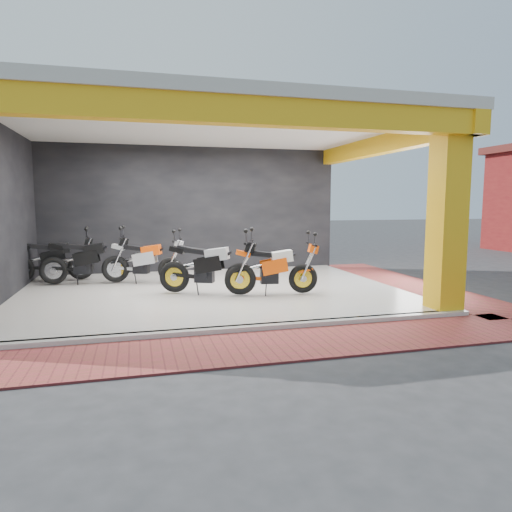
# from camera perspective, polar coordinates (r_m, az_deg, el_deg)

# --- Properties ---
(ground) EXTENTS (80.00, 80.00, 0.00)m
(ground) POSITION_cam_1_polar(r_m,az_deg,el_deg) (8.05, -3.25, -7.53)
(ground) COLOR #2D2D30
(ground) RESTS_ON ground
(showroom_floor) EXTENTS (8.00, 6.00, 0.10)m
(showroom_floor) POSITION_cam_1_polar(r_m,az_deg,el_deg) (9.96, -5.58, -4.50)
(showroom_floor) COLOR silver
(showroom_floor) RESTS_ON ground
(showroom_ceiling) EXTENTS (8.40, 6.40, 0.20)m
(showroom_ceiling) POSITION_cam_1_polar(r_m,az_deg,el_deg) (9.91, -5.83, 16.08)
(showroom_ceiling) COLOR beige
(showroom_ceiling) RESTS_ON corner_column
(back_wall) EXTENTS (8.20, 0.20, 3.50)m
(back_wall) POSITION_cam_1_polar(r_m,az_deg,el_deg) (12.85, -7.92, 5.61)
(back_wall) COLOR black
(back_wall) RESTS_ON ground
(corner_column) EXTENTS (0.50, 0.50, 3.50)m
(corner_column) POSITION_cam_1_polar(r_m,az_deg,el_deg) (8.71, 22.79, 4.68)
(corner_column) COLOR gold
(corner_column) RESTS_ON ground
(header_beam_front) EXTENTS (8.40, 0.30, 0.40)m
(header_beam_front) POSITION_cam_1_polar(r_m,az_deg,el_deg) (6.96, -1.70, 17.65)
(header_beam_front) COLOR gold
(header_beam_front) RESTS_ON corner_column
(header_beam_right) EXTENTS (0.30, 6.40, 0.40)m
(header_beam_right) POSITION_cam_1_polar(r_m,az_deg,el_deg) (11.22, 15.40, 13.22)
(header_beam_right) COLOR gold
(header_beam_right) RESTS_ON corner_column
(floor_kerb) EXTENTS (8.00, 0.20, 0.10)m
(floor_kerb) POSITION_cam_1_polar(r_m,az_deg,el_deg) (7.08, -1.57, -9.11)
(floor_kerb) COLOR silver
(floor_kerb) RESTS_ON ground
(paver_front) EXTENTS (9.00, 1.40, 0.03)m
(paver_front) POSITION_cam_1_polar(r_m,az_deg,el_deg) (6.36, 0.08, -11.26)
(paver_front) COLOR #9C3336
(paver_front) RESTS_ON ground
(paver_right) EXTENTS (1.40, 7.00, 0.03)m
(paver_right) POSITION_cam_1_polar(r_m,az_deg,el_deg) (11.72, 18.29, -3.29)
(paver_right) COLOR #9C3336
(paver_right) RESTS_ON ground
(moto_hero) EXTENTS (2.11, 1.00, 1.24)m
(moto_hero) POSITION_cam_1_polar(r_m,az_deg,el_deg) (9.40, 5.93, -1.04)
(moto_hero) COLOR #FF530A
(moto_hero) RESTS_ON showroom_floor
(moto_row_a) EXTENTS (2.29, 1.64, 1.32)m
(moto_row_a) POSITION_cam_1_polar(r_m,az_deg,el_deg) (9.17, -1.99, -0.95)
(moto_row_a) COLOR black
(moto_row_a) RESTS_ON showroom_floor
(moto_row_b) EXTENTS (2.15, 0.93, 1.28)m
(moto_row_b) POSITION_cam_1_polar(r_m,az_deg,el_deg) (11.10, -17.20, 0.00)
(moto_row_b) COLOR black
(moto_row_b) RESTS_ON showroom_floor
(moto_row_c) EXTENTS (2.14, 1.36, 1.23)m
(moto_row_c) POSITION_cam_1_polar(r_m,az_deg,el_deg) (10.73, -10.66, -0.20)
(moto_row_c) COLOR #A8ABB0
(moto_row_c) RESTS_ON showroom_floor
(moto_row_d) EXTENTS (2.07, 0.88, 1.24)m
(moto_row_d) POSITION_cam_1_polar(r_m,az_deg,el_deg) (11.82, -21.12, 0.12)
(moto_row_d) COLOR black
(moto_row_d) RESTS_ON showroom_floor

